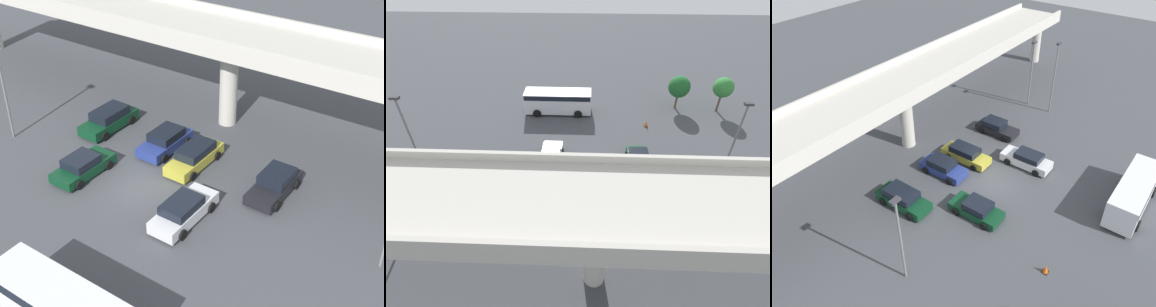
{
  "view_description": "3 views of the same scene",
  "coord_description": "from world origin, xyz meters",
  "views": [
    {
      "loc": [
        18.44,
        -21.01,
        20.46
      ],
      "look_at": [
        1.68,
        3.3,
        1.57
      ],
      "focal_mm": 50.0,
      "sensor_mm": 36.0,
      "label": 1
    },
    {
      "loc": [
        0.6,
        21.07,
        18.62
      ],
      "look_at": [
        1.44,
        0.32,
        2.3
      ],
      "focal_mm": 28.0,
      "sensor_mm": 36.0,
      "label": 2
    },
    {
      "loc": [
        -22.48,
        -13.01,
        22.24
      ],
      "look_at": [
        -0.64,
        3.0,
        2.46
      ],
      "focal_mm": 35.0,
      "sensor_mm": 36.0,
      "label": 3
    }
  ],
  "objects": [
    {
      "name": "ground_plane",
      "position": [
        0.0,
        0.0,
        0.0
      ],
      "size": [
        119.09,
        119.09,
        0.0
      ],
      "primitive_type": "plane",
      "color": "#424449"
    },
    {
      "name": "lamp_post_by_overpass",
      "position": [
        -12.0,
        -0.33,
        4.31
      ],
      "size": [
        0.7,
        0.35,
        7.27
      ],
      "color": "slate",
      "rests_on": "ground_plane"
    },
    {
      "name": "parked_car_4",
      "position": [
        4.05,
        -1.01,
        0.72
      ],
      "size": [
        2.09,
        4.85,
        1.51
      ],
      "rotation": [
        0.0,
        0.0,
        1.57
      ],
      "color": "silver",
      "rests_on": "ground_plane"
    },
    {
      "name": "parked_car_3",
      "position": [
        1.29,
        4.2,
        0.73
      ],
      "size": [
        2.01,
        4.87,
        1.51
      ],
      "rotation": [
        0.0,
        0.0,
        -1.57
      ],
      "color": "gold",
      "rests_on": "ground_plane"
    },
    {
      "name": "parked_car_2",
      "position": [
        -1.59,
        4.72,
        0.71
      ],
      "size": [
        2.14,
        4.45,
        1.5
      ],
      "rotation": [
        0.0,
        0.0,
        -1.57
      ],
      "color": "navy",
      "rests_on": "ground_plane"
    },
    {
      "name": "parked_car_5",
      "position": [
        7.23,
        4.42,
        0.71
      ],
      "size": [
        2.16,
        4.5,
        1.51
      ],
      "rotation": [
        0.0,
        0.0,
        -1.57
      ],
      "color": "black",
      "rests_on": "ground_plane"
    },
    {
      "name": "highway_overpass",
      "position": [
        0.0,
        10.59,
        6.63
      ],
      "size": [
        56.94,
        6.35,
        7.95
      ],
      "color": "#BCB7AD",
      "rests_on": "ground_plane"
    },
    {
      "name": "parked_car_0",
      "position": [
        -6.95,
        4.71,
        0.78
      ],
      "size": [
        2.15,
        4.87,
        1.62
      ],
      "rotation": [
        0.0,
        0.0,
        -1.57
      ],
      "color": "#0C381E",
      "rests_on": "ground_plane"
    },
    {
      "name": "parked_car_1",
      "position": [
        -4.22,
        -0.91,
        0.66
      ],
      "size": [
        2.18,
        4.47,
        1.41
      ],
      "rotation": [
        0.0,
        0.0,
        1.57
      ],
      "color": "#0C381E",
      "rests_on": "ground_plane"
    }
  ]
}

